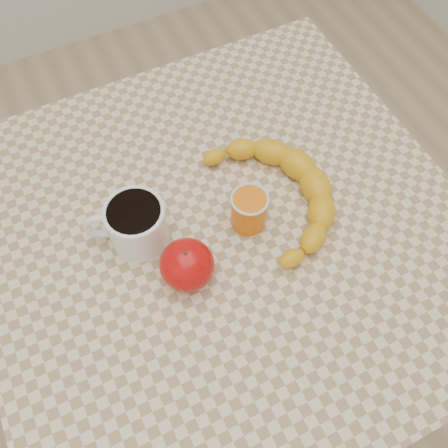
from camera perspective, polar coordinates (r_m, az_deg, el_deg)
name	(u,v)px	position (r m, az deg, el deg)	size (l,w,h in m)	color
ground	(224,355)	(1.52, 0.00, -14.74)	(3.00, 3.00, 0.00)	tan
table	(224,254)	(0.90, 0.00, -3.40)	(0.80, 0.80, 0.75)	beige
coffee_mug	(135,223)	(0.79, -10.13, 0.13)	(0.14, 0.12, 0.08)	white
orange_juice_glass	(249,210)	(0.80, 2.87, 1.61)	(0.06, 0.06, 0.07)	#DB6306
apple	(187,265)	(0.75, -4.26, -4.66)	(0.11, 0.11, 0.08)	#A80509
banana	(277,193)	(0.83, 6.11, 3.49)	(0.24, 0.33, 0.05)	gold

